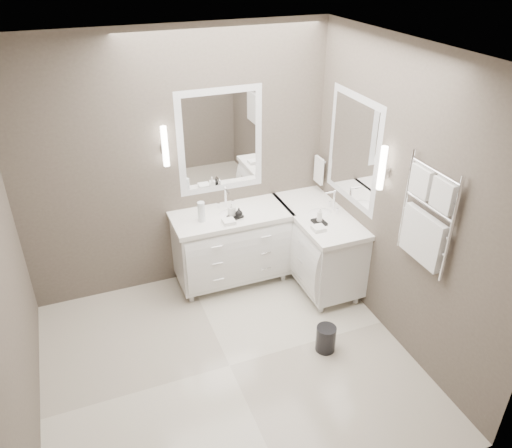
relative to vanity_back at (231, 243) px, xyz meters
name	(u,v)px	position (x,y,z in m)	size (l,w,h in m)	color
floor	(230,366)	(-0.45, -1.23, -0.49)	(3.20, 3.00, 0.01)	beige
ceiling	(218,55)	(-0.45, -1.23, 2.22)	(3.20, 3.00, 0.01)	white
wall_back	(178,165)	(-0.45, 0.28, 0.86)	(3.20, 0.01, 2.70)	#574D45
wall_front	(315,379)	(-0.45, -2.73, 0.86)	(3.20, 0.01, 2.70)	#574D45
wall_right	(401,203)	(1.15, -1.23, 0.86)	(0.01, 3.00, 2.70)	#574D45
vanity_back	(231,243)	(0.00, 0.00, 0.00)	(1.24, 0.59, 0.97)	white
vanity_right	(318,242)	(0.88, -0.33, 0.00)	(0.59, 1.24, 0.97)	white
mirror_back	(221,141)	(0.00, 0.26, 1.06)	(0.90, 0.02, 1.10)	white
mirror_right	(353,150)	(1.14, -0.43, 1.06)	(0.02, 0.90, 1.10)	white
sconce_back	(165,147)	(-0.58, 0.20, 1.11)	(0.06, 0.06, 0.40)	white
sconce_right	(382,169)	(1.08, -1.01, 1.11)	(0.06, 0.06, 0.40)	white
towel_bar_corner	(319,170)	(1.09, 0.13, 0.63)	(0.03, 0.22, 0.30)	white
towel_ladder	(426,221)	(1.10, -1.63, 0.91)	(0.06, 0.58, 0.90)	white
waste_bin	(326,339)	(0.45, -1.35, -0.36)	(0.18, 0.18, 0.26)	black
amenity_tray_back	(235,217)	(0.02, -0.10, 0.38)	(0.14, 0.11, 0.02)	black
amenity_tray_right	(319,222)	(0.76, -0.52, 0.38)	(0.11, 0.15, 0.02)	black
water_bottle	(201,212)	(-0.32, -0.04, 0.47)	(0.07, 0.07, 0.21)	silver
soap_bottle_a	(232,209)	(-0.01, -0.08, 0.46)	(0.06, 0.06, 0.14)	white
soap_bottle_b	(239,212)	(0.05, -0.13, 0.44)	(0.08, 0.08, 0.10)	black
soap_bottle_c	(320,215)	(0.76, -0.52, 0.46)	(0.06, 0.06, 0.15)	white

